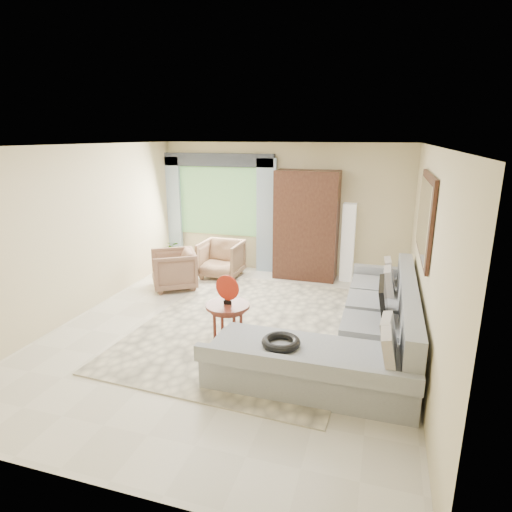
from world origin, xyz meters
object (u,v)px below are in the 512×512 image
(armoire, at_px, (306,225))
(coffee_table, at_px, (228,324))
(tv_screen, at_px, (384,301))
(potted_plant, at_px, (171,252))
(armchair_right, at_px, (221,259))
(sectional_sofa, at_px, (359,334))
(floor_lamp, at_px, (348,243))
(armchair_left, at_px, (174,270))

(armoire, bearing_deg, coffee_table, -98.31)
(tv_screen, distance_m, potted_plant, 5.32)
(potted_plant, distance_m, armoire, 3.09)
(potted_plant, xyz_separation_m, armoire, (2.98, -0.04, 0.79))
(tv_screen, distance_m, armchair_right, 3.89)
(sectional_sofa, xyz_separation_m, armchair_right, (-2.84, 2.44, 0.08))
(tv_screen, bearing_deg, floor_lamp, 103.87)
(potted_plant, bearing_deg, coffee_table, -51.52)
(armoire, height_order, floor_lamp, armoire)
(tv_screen, relative_size, armchair_right, 0.93)
(armoire, xyz_separation_m, floor_lamp, (0.80, 0.06, -0.30))
(armchair_right, xyz_separation_m, armoire, (1.60, 0.46, 0.69))
(armchair_left, bearing_deg, coffee_table, 10.94)
(armchair_left, height_order, potted_plant, armchair_left)
(tv_screen, xyz_separation_m, armoire, (-1.50, 2.78, 0.33))
(sectional_sofa, bearing_deg, floor_lamp, 98.33)
(sectional_sofa, relative_size, floor_lamp, 2.31)
(armchair_left, relative_size, floor_lamp, 0.52)
(armchair_right, distance_m, potted_plant, 1.47)
(tv_screen, height_order, armoire, armoire)
(armchair_right, distance_m, floor_lamp, 2.49)
(armchair_left, bearing_deg, armoire, 88.37)
(tv_screen, relative_size, armoire, 0.35)
(armchair_right, height_order, armoire, armoire)
(coffee_table, height_order, armchair_left, armchair_left)
(tv_screen, bearing_deg, armchair_right, 143.25)
(floor_lamp, bearing_deg, armchair_right, -167.82)
(coffee_table, xyz_separation_m, potted_plant, (-2.53, 3.18, -0.05))
(potted_plant, bearing_deg, armoire, -0.81)
(tv_screen, relative_size, floor_lamp, 0.49)
(armchair_left, bearing_deg, floor_lamp, 82.04)
(coffee_table, distance_m, potted_plant, 4.06)
(coffee_table, xyz_separation_m, armoire, (0.46, 3.14, 0.74))
(armchair_right, bearing_deg, sectional_sofa, -39.95)
(sectional_sofa, xyz_separation_m, floor_lamp, (-0.43, 2.96, 0.47))
(sectional_sofa, bearing_deg, armchair_right, 139.30)
(potted_plant, bearing_deg, armchair_left, -60.01)
(armchair_left, height_order, armchair_right, armchair_right)
(tv_screen, bearing_deg, sectional_sofa, -155.49)
(armchair_left, height_order, armoire, armoire)
(sectional_sofa, relative_size, coffee_table, 5.91)
(sectional_sofa, distance_m, armchair_left, 3.77)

